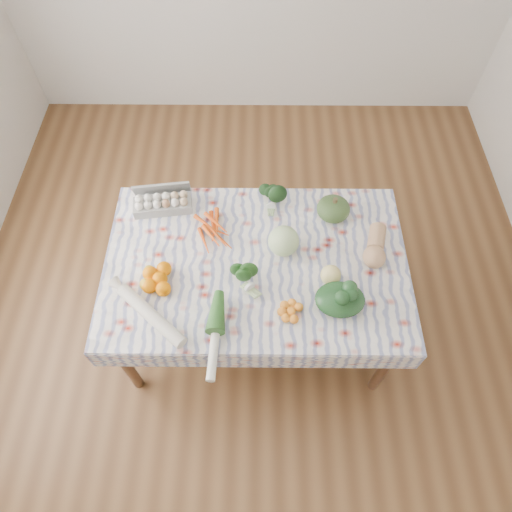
% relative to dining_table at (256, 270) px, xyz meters
% --- Properties ---
extents(ground, '(4.50, 4.50, 0.00)m').
position_rel_dining_table_xyz_m(ground, '(0.00, 0.00, -0.68)').
color(ground, brown).
rests_on(ground, ground).
extents(dining_table, '(1.60, 1.00, 0.75)m').
position_rel_dining_table_xyz_m(dining_table, '(0.00, 0.00, 0.00)').
color(dining_table, brown).
rests_on(dining_table, ground).
extents(tablecloth, '(1.66, 1.06, 0.01)m').
position_rel_dining_table_xyz_m(tablecloth, '(0.00, 0.00, 0.08)').
color(tablecloth, white).
rests_on(tablecloth, dining_table).
extents(egg_carton, '(0.35, 0.18, 0.09)m').
position_rel_dining_table_xyz_m(egg_carton, '(-0.55, 0.37, 0.13)').
color(egg_carton, '#969691').
rests_on(egg_carton, tablecloth).
extents(carrot_bunch, '(0.28, 0.27, 0.04)m').
position_rel_dining_table_xyz_m(carrot_bunch, '(-0.25, 0.19, 0.10)').
color(carrot_bunch, '#E95512').
rests_on(carrot_bunch, tablecloth).
extents(kale_bunch, '(0.15, 0.13, 0.13)m').
position_rel_dining_table_xyz_m(kale_bunch, '(0.09, 0.41, 0.15)').
color(kale_bunch, '#173515').
rests_on(kale_bunch, tablecloth).
extents(kabocha_squash, '(0.25, 0.25, 0.13)m').
position_rel_dining_table_xyz_m(kabocha_squash, '(0.44, 0.32, 0.15)').
color(kabocha_squash, '#3A5528').
rests_on(kabocha_squash, tablecloth).
extents(cabbage, '(0.21, 0.21, 0.17)m').
position_rel_dining_table_xyz_m(cabbage, '(0.15, 0.08, 0.17)').
color(cabbage, '#BADB94').
rests_on(cabbage, tablecloth).
extents(butternut_squash, '(0.18, 0.29, 0.12)m').
position_rel_dining_table_xyz_m(butternut_squash, '(0.65, 0.07, 0.15)').
color(butternut_squash, tan).
rests_on(butternut_squash, tablecloth).
extents(orange_cluster, '(0.27, 0.27, 0.08)m').
position_rel_dining_table_xyz_m(orange_cluster, '(-0.50, -0.14, 0.13)').
color(orange_cluster, orange).
rests_on(orange_cluster, tablecloth).
extents(broccoli, '(0.21, 0.21, 0.11)m').
position_rel_dining_table_xyz_m(broccoli, '(-0.06, -0.14, 0.14)').
color(broccoli, '#1F4E1A').
rests_on(broccoli, tablecloth).
extents(mandarin_cluster, '(0.20, 0.20, 0.05)m').
position_rel_dining_table_xyz_m(mandarin_cluster, '(0.18, -0.31, 0.11)').
color(mandarin_cluster, orange).
rests_on(mandarin_cluster, tablecloth).
extents(grapefruit, '(0.14, 0.14, 0.11)m').
position_rel_dining_table_xyz_m(grapefruit, '(0.39, -0.11, 0.14)').
color(grapefruit, '#E5D579').
rests_on(grapefruit, tablecloth).
extents(spinach_bag, '(0.28, 0.23, 0.11)m').
position_rel_dining_table_xyz_m(spinach_bag, '(0.43, -0.26, 0.14)').
color(spinach_bag, '#163618').
rests_on(spinach_bag, tablecloth).
extents(daikon, '(0.40, 0.36, 0.07)m').
position_rel_dining_table_xyz_m(daikon, '(-0.52, -0.34, 0.12)').
color(daikon, silver).
rests_on(daikon, tablecloth).
extents(leek, '(0.07, 0.44, 0.05)m').
position_rel_dining_table_xyz_m(leek, '(-0.20, -0.45, 0.11)').
color(leek, white).
rests_on(leek, tablecloth).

